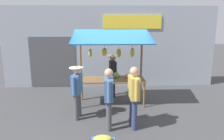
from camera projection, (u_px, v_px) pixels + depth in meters
ground_plane at (112, 103)px, 7.50m from camera, size 40.00×40.00×0.00m
street_backdrop at (109, 47)px, 9.27m from camera, size 9.00×0.30×3.40m
market_stall at (112, 59)px, 7.19m from camera, size 2.50×1.46×2.50m
vendor_with_sunhat at (113, 72)px, 8.03m from camera, size 0.41×0.68×1.59m
shopper_in_striped_shirt at (77, 88)px, 6.18m from camera, size 0.40×0.66×1.55m
shopper_with_ponytail at (109, 95)px, 5.55m from camera, size 0.23×0.69×1.62m
shopper_in_grey_tee at (134, 93)px, 5.60m from camera, size 0.26×0.70×1.65m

